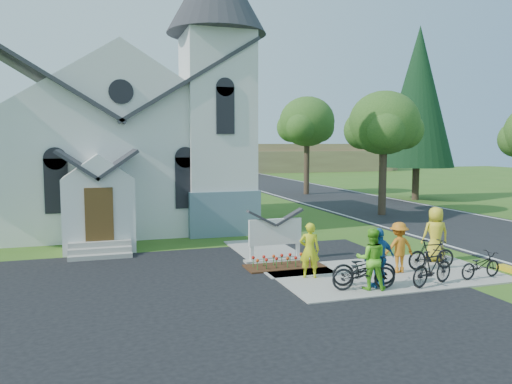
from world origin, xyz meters
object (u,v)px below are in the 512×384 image
object	(u,v)px
church_sign	(275,232)
cyclist_3	(399,247)
cyclist_4	(435,234)
bike_4	(480,265)
bike_2	(364,268)
bike_0	(364,272)
cyclist_0	(310,250)
bike_1	(432,268)
cyclist_2	(379,258)
bike_3	(431,254)
cyclist_1	(371,259)

from	to	relation	value
church_sign	cyclist_3	size ratio (longest dim) A/B	1.38
cyclist_4	bike_4	xyz separation A→B (m)	(-0.11, -2.28, -0.54)
bike_2	bike_4	size ratio (longest dim) A/B	1.23
bike_2	bike_4	xyz separation A→B (m)	(3.73, -0.41, -0.09)
bike_0	cyclist_4	xyz separation A→B (m)	(4.06, 2.25, 0.46)
church_sign	bike_0	distance (m)	4.24
cyclist_0	cyclist_3	bearing A→B (deg)	-166.09
bike_1	cyclist_2	distance (m)	1.61
bike_3	bike_4	bearing A→B (deg)	-146.97
cyclist_2	bike_3	bearing A→B (deg)	-161.85
cyclist_2	cyclist_0	bearing A→B (deg)	-52.34
bike_3	cyclist_4	world-z (taller)	cyclist_4
cyclist_0	bike_0	size ratio (longest dim) A/B	0.92
cyclist_4	cyclist_3	bearing A→B (deg)	36.24
bike_3	cyclist_2	bearing A→B (deg)	118.10
bike_4	bike_3	bearing A→B (deg)	23.29
cyclist_2	cyclist_4	distance (m)	4.14
bike_2	cyclist_3	size ratio (longest dim) A/B	1.17
bike_2	cyclist_3	world-z (taller)	cyclist_3
cyclist_4	bike_4	world-z (taller)	cyclist_4
cyclist_0	cyclist_3	distance (m)	2.93
bike_1	cyclist_3	distance (m)	1.58
bike_3	church_sign	bearing A→B (deg)	61.47
church_sign	cyclist_0	xyz separation A→B (m)	(0.22, -2.43, -0.14)
cyclist_4	church_sign	bearing A→B (deg)	-6.95
cyclist_3	church_sign	bearing A→B (deg)	-41.12
bike_0	cyclist_3	size ratio (longest dim) A/B	1.14
cyclist_0	bike_0	xyz separation A→B (m)	(0.94, -1.61, -0.36)
cyclist_1	bike_4	size ratio (longest dim) A/B	1.13
cyclist_3	cyclist_4	distance (m)	2.29
bike_4	cyclist_1	bearing A→B (deg)	83.72
cyclist_2	bike_2	world-z (taller)	cyclist_2
bike_0	bike_1	world-z (taller)	bike_1
cyclist_0	bike_1	size ratio (longest dim) A/B	0.98
cyclist_4	bike_2	bearing A→B (deg)	37.98
bike_1	bike_4	size ratio (longest dim) A/B	1.13
cyclist_0	bike_2	xyz separation A→B (m)	(1.16, -1.23, -0.35)
bike_2	bike_3	bearing A→B (deg)	-61.63
cyclist_4	bike_0	bearing A→B (deg)	40.99
bike_0	cyclist_3	xyz separation A→B (m)	(1.98, 1.31, 0.32)
bike_0	bike_2	size ratio (longest dim) A/B	0.98
church_sign	cyclist_2	xyz separation A→B (m)	(1.69, -3.96, -0.13)
church_sign	cyclist_0	bearing A→B (deg)	-84.76
church_sign	cyclist_3	distance (m)	4.17
bike_3	bike_0	bearing A→B (deg)	115.76
cyclist_1	cyclist_3	size ratio (longest dim) A/B	1.07
bike_4	cyclist_3	bearing A→B (deg)	49.58
cyclist_3	cyclist_4	xyz separation A→B (m)	(2.08, 0.94, 0.14)
cyclist_4	cyclist_1	bearing A→B (deg)	42.53
bike_3	bike_4	xyz separation A→B (m)	(0.75, -1.33, -0.10)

